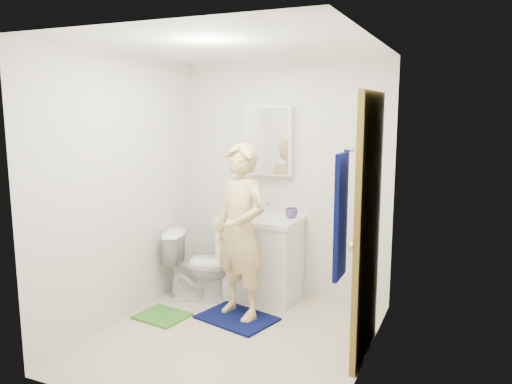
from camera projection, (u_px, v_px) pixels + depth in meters
floor at (235, 338)px, 4.26m from camera, size 2.20×2.40×0.02m
ceiling at (233, 45)px, 3.86m from camera, size 2.20×2.40×0.02m
wall_back at (285, 179)px, 5.15m from camera, size 2.20×0.02×2.40m
wall_front at (144, 231)px, 2.97m from camera, size 2.20×0.02×2.40m
wall_left at (123, 190)px, 4.50m from camera, size 0.02×2.40×2.40m
wall_right at (371, 209)px, 3.62m from camera, size 0.02×2.40×2.40m
vanity_cabinet at (261, 260)px, 5.08m from camera, size 0.75×0.55×0.80m
countertop at (261, 219)px, 5.01m from camera, size 0.79×0.59×0.05m
sink_basin at (261, 218)px, 5.00m from camera, size 0.40×0.40×0.03m
faucet at (268, 208)px, 5.16m from camera, size 0.03×0.03×0.12m
medicine_cabinet at (270, 141)px, 5.08m from camera, size 0.50×0.12×0.70m
mirror_panel at (267, 141)px, 5.03m from camera, size 0.46×0.01×0.66m
door at (368, 227)px, 3.80m from camera, size 0.05×0.80×2.05m
door_knob at (353, 247)px, 3.54m from camera, size 0.07×0.07×0.07m
towel at (341, 216)px, 3.13m from camera, size 0.03×0.24×0.80m
towel_hook at (349, 150)px, 3.04m from camera, size 0.06×0.02×0.02m
toilet at (200, 265)px, 5.06m from camera, size 0.78×0.59×0.70m
bath_mat at (237, 318)px, 4.61m from camera, size 0.78×0.64×0.02m
green_rug at (162, 316)px, 4.65m from camera, size 0.50×0.44×0.02m
soap_dispenser at (236, 206)px, 5.07m from camera, size 0.11×0.11×0.20m
toothbrush_cup at (291, 213)px, 4.95m from camera, size 0.16×0.16×0.10m
man at (240, 231)px, 4.52m from camera, size 0.68×0.57×1.60m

